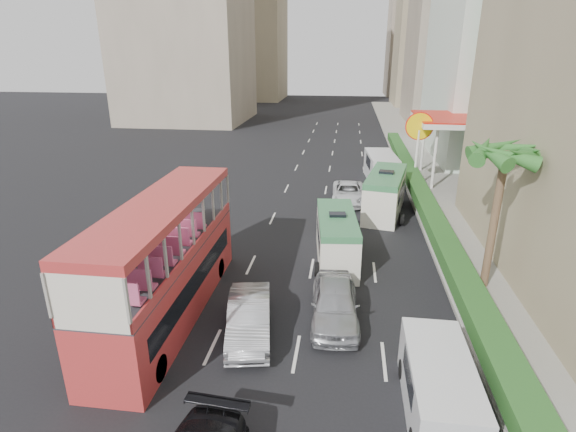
% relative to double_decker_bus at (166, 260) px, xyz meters
% --- Properties ---
extents(ground_plane, '(200.00, 200.00, 0.00)m').
position_rel_double_decker_bus_xyz_m(ground_plane, '(6.00, 0.00, -2.53)').
color(ground_plane, black).
rests_on(ground_plane, ground).
extents(double_decker_bus, '(2.50, 11.00, 5.06)m').
position_rel_double_decker_bus_xyz_m(double_decker_bus, '(0.00, 0.00, 0.00)').
color(double_decker_bus, '#BA302F').
rests_on(double_decker_bus, ground).
extents(car_silver_lane_a, '(2.40, 4.84, 1.53)m').
position_rel_double_decker_bus_xyz_m(car_silver_lane_a, '(3.63, -1.04, -2.53)').
color(car_silver_lane_a, '#ADAFB4').
rests_on(car_silver_lane_a, ground).
extents(car_silver_lane_b, '(2.18, 4.89, 1.64)m').
position_rel_double_decker_bus_xyz_m(car_silver_lane_b, '(6.91, 0.40, -2.53)').
color(car_silver_lane_b, '#ADAFB4').
rests_on(car_silver_lane_b, ground).
extents(van_asset, '(2.37, 5.02, 1.38)m').
position_rel_double_decker_bus_xyz_m(van_asset, '(7.38, 16.23, -2.53)').
color(van_asset, silver).
rests_on(van_asset, ground).
extents(minibus_near, '(2.46, 5.88, 2.54)m').
position_rel_double_decker_bus_xyz_m(minibus_near, '(6.80, 6.15, -1.26)').
color(minibus_near, silver).
rests_on(minibus_near, ground).
extents(minibus_far, '(3.34, 6.72, 2.85)m').
position_rel_double_decker_bus_xyz_m(minibus_far, '(9.84, 14.04, -1.11)').
color(minibus_far, silver).
rests_on(minibus_far, ground).
extents(panel_van_near, '(1.90, 4.70, 1.88)m').
position_rel_double_decker_bus_xyz_m(panel_van_near, '(10.21, -4.31, -1.59)').
color(panel_van_near, silver).
rests_on(panel_van_near, ground).
extents(panel_van_far, '(2.77, 5.83, 2.26)m').
position_rel_double_decker_bus_xyz_m(panel_van_far, '(10.13, 22.72, -1.40)').
color(panel_van_far, silver).
rests_on(panel_van_far, ground).
extents(sidewalk, '(6.00, 120.00, 0.18)m').
position_rel_double_decker_bus_xyz_m(sidewalk, '(15.00, 25.00, -2.44)').
color(sidewalk, '#99968C').
rests_on(sidewalk, ground).
extents(kerb_wall, '(0.30, 44.00, 1.00)m').
position_rel_double_decker_bus_xyz_m(kerb_wall, '(12.20, 14.00, -1.85)').
color(kerb_wall, silver).
rests_on(kerb_wall, sidewalk).
extents(hedge, '(1.10, 44.00, 0.70)m').
position_rel_double_decker_bus_xyz_m(hedge, '(12.20, 14.00, -1.00)').
color(hedge, '#2D6626').
rests_on(hedge, kerb_wall).
extents(palm_tree, '(0.36, 0.36, 6.40)m').
position_rel_double_decker_bus_xyz_m(palm_tree, '(13.80, 4.00, 0.85)').
color(palm_tree, brown).
rests_on(palm_tree, sidewalk).
extents(shell_station, '(6.50, 8.00, 5.50)m').
position_rel_double_decker_bus_xyz_m(shell_station, '(16.00, 23.00, 0.22)').
color(shell_station, silver).
rests_on(shell_station, ground).
extents(tower_far_b, '(14.00, 14.00, 40.00)m').
position_rel_double_decker_bus_xyz_m(tower_far_b, '(23.00, 104.00, 17.47)').
color(tower_far_b, tan).
rests_on(tower_far_b, ground).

